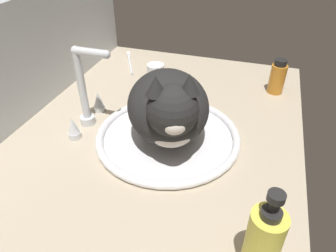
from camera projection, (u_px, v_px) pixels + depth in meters
countertop at (160, 135)px, 83.95cm from camera, size 102.84×72.94×3.00cm
backsplash_wall at (27, 64)px, 84.28cm from camera, size 102.84×2.40×33.68cm
sink_basin at (168, 136)px, 79.65cm from camera, size 36.75×36.75×2.01cm
faucet at (86, 96)px, 80.62cm from camera, size 16.66×11.15×22.12cm
cat at (169, 107)px, 72.40cm from camera, size 35.23×27.40×20.86cm
amber_bottle at (278, 77)px, 97.06cm from camera, size 4.84×4.84×11.02cm
soap_pump_bottle at (263, 242)px, 47.71cm from camera, size 5.58×5.58×17.82cm
pill_bottle at (156, 79)px, 98.38cm from camera, size 5.41×5.41×9.04cm
toothbrush at (130, 63)px, 116.90cm from camera, size 16.41×9.26×1.70cm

